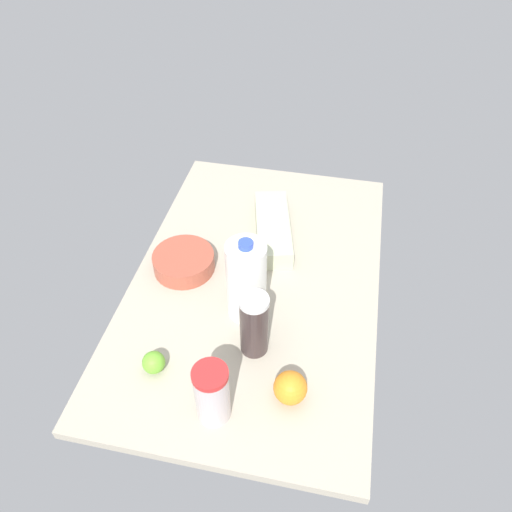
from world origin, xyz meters
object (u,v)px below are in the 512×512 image
orange_loose (290,388)px  egg_carton (273,229)px  lime_by_jug (154,362)px  mixing_bowl (184,261)px  milk_jug (247,281)px  tumbler_cup (212,394)px  shaker_bottle (254,325)px

orange_loose → egg_carton: bearing=-165.7°
lime_by_jug → mixing_bowl: bearing=-174.3°
lime_by_jug → orange_loose: size_ratio=0.71×
milk_jug → lime_by_jug: (24.63, -19.95, -9.97)cm
tumbler_cup → milk_jug: 34.03cm
shaker_bottle → orange_loose: (13.08, 11.97, -5.89)cm
tumbler_cup → lime_by_jug: bearing=-115.9°
egg_carton → milk_jug: size_ratio=1.21×
mixing_bowl → lime_by_jug: size_ratio=3.20×
milk_jug → lime_by_jug: 33.23cm
orange_loose → milk_jug: bearing=-147.1°
mixing_bowl → orange_loose: 56.02cm
egg_carton → lime_by_jug: bearing=-33.5°
mixing_bowl → milk_jug: bearing=60.5°
tumbler_cup → mixing_bowl: 52.71cm
shaker_bottle → milk_jug: bearing=-160.0°
milk_jug → orange_loose: milk_jug is taller
egg_carton → mixing_bowl: 32.49cm
milk_jug → lime_by_jug: size_ratio=4.52×
egg_carton → shaker_bottle: bearing=-9.7°
mixing_bowl → lime_by_jug: bearing=5.7°
orange_loose → tumbler_cup: bearing=-64.9°
shaker_bottle → egg_carton: size_ratio=0.61×
egg_carton → mixing_bowl: size_ratio=1.71×
egg_carton → orange_loose: bearing=0.6°
mixing_bowl → orange_loose: bearing=45.9°
lime_by_jug → orange_loose: bearing=88.6°
milk_jug → orange_loose: bearing=32.9°
egg_carton → lime_by_jug: (58.84, -21.19, -0.24)cm
milk_jug → orange_loose: size_ratio=3.21×
egg_carton → tumbler_cup: bearing=-15.7°
shaker_bottle → tumbler_cup: (21.34, -5.67, -1.11)cm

